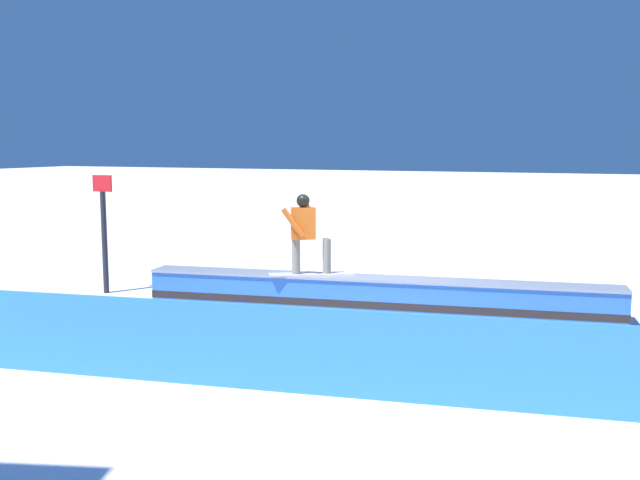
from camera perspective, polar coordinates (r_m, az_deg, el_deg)
The scene contains 5 objects.
ground_plane at distance 11.92m, azimuth 4.38°, elevation -5.56°, with size 120.00×120.00×0.00m, color white.
grind_box at distance 11.87m, azimuth 4.40°, elevation -4.38°, with size 7.77×1.72×0.55m.
snowboarder at distance 11.91m, azimuth -1.17°, elevation 0.69°, with size 1.38×0.93×1.35m.
safety_fence at distance 8.05m, azimuth -5.00°, elevation -8.51°, with size 13.92×0.06×0.96m, color #3584EA.
trail_marker at distance 13.62m, azimuth -16.78°, elevation 0.72°, with size 0.40×0.10×2.16m.
Camera 1 is at (-3.58, 11.04, 2.71)m, focal length 40.27 mm.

